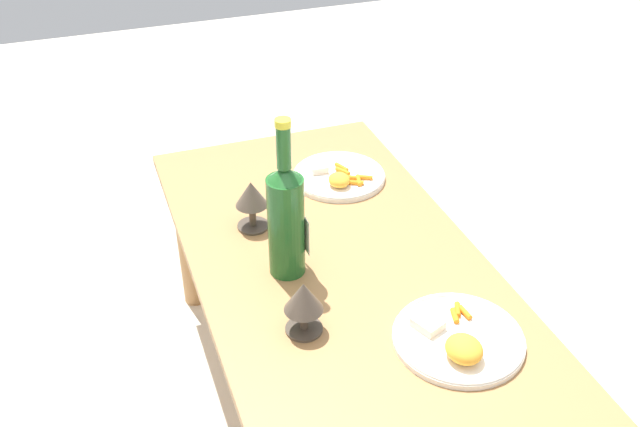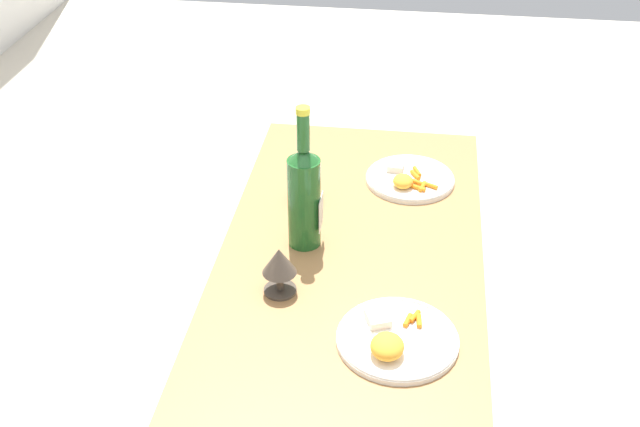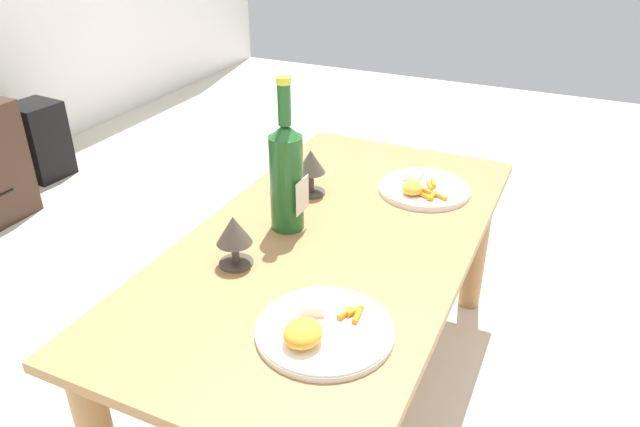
{
  "view_description": "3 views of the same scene",
  "coord_description": "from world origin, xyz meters",
  "px_view_note": "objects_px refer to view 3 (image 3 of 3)",
  "views": [
    {
      "loc": [
        -1.25,
        0.49,
        1.54
      ],
      "look_at": [
        0.05,
        0.03,
        0.61
      ],
      "focal_mm": 40.69,
      "sensor_mm": 36.0,
      "label": 1
    },
    {
      "loc": [
        -1.62,
        -0.14,
        1.7
      ],
      "look_at": [
        0.03,
        0.09,
        0.58
      ],
      "focal_mm": 44.53,
      "sensor_mm": 36.0,
      "label": 2
    },
    {
      "loc": [
        -1.16,
        -0.5,
        1.26
      ],
      "look_at": [
        -0.05,
        0.01,
        0.6
      ],
      "focal_mm": 33.9,
      "sensor_mm": 36.0,
      "label": 3
    }
  ],
  "objects_px": {
    "dinner_plate_left": "(322,329)",
    "dinner_plate_right": "(423,188)",
    "goblet_right": "(311,165)",
    "wine_bottle": "(286,173)",
    "goblet_left": "(234,233)",
    "floor_speaker": "(40,140)",
    "dining_table": "(332,268)"
  },
  "relations": [
    {
      "from": "floor_speaker",
      "to": "goblet_left",
      "type": "height_order",
      "value": "goblet_left"
    },
    {
      "from": "goblet_right",
      "to": "wine_bottle",
      "type": "bearing_deg",
      "value": -171.89
    },
    {
      "from": "dining_table",
      "to": "goblet_left",
      "type": "distance_m",
      "value": 0.3
    },
    {
      "from": "goblet_left",
      "to": "dinner_plate_right",
      "type": "distance_m",
      "value": 0.61
    },
    {
      "from": "dining_table",
      "to": "goblet_right",
      "type": "xyz_separation_m",
      "value": [
        0.19,
        0.15,
        0.18
      ]
    },
    {
      "from": "floor_speaker",
      "to": "goblet_right",
      "type": "relative_size",
      "value": 2.84
    },
    {
      "from": "floor_speaker",
      "to": "dinner_plate_right",
      "type": "bearing_deg",
      "value": -96.98
    },
    {
      "from": "dining_table",
      "to": "dinner_plate_left",
      "type": "distance_m",
      "value": 0.38
    },
    {
      "from": "dining_table",
      "to": "dinner_plate_right",
      "type": "xyz_separation_m",
      "value": [
        0.33,
        -0.13,
        0.1
      ]
    },
    {
      "from": "dining_table",
      "to": "dinner_plate_left",
      "type": "xyz_separation_m",
      "value": [
        -0.34,
        -0.13,
        0.1
      ]
    },
    {
      "from": "dinner_plate_left",
      "to": "goblet_right",
      "type": "bearing_deg",
      "value": 27.45
    },
    {
      "from": "floor_speaker",
      "to": "dinner_plate_right",
      "type": "height_order",
      "value": "dinner_plate_right"
    },
    {
      "from": "dining_table",
      "to": "dinner_plate_left",
      "type": "bearing_deg",
      "value": -159.35
    },
    {
      "from": "floor_speaker",
      "to": "dinner_plate_right",
      "type": "xyz_separation_m",
      "value": [
        -0.41,
        -2.0,
        0.34
      ]
    },
    {
      "from": "dining_table",
      "to": "dinner_plate_right",
      "type": "relative_size",
      "value": 5.04
    },
    {
      "from": "wine_bottle",
      "to": "dinner_plate_right",
      "type": "height_order",
      "value": "wine_bottle"
    },
    {
      "from": "dining_table",
      "to": "wine_bottle",
      "type": "xyz_separation_m",
      "value": [
        -0.0,
        0.12,
        0.24
      ]
    },
    {
      "from": "dinner_plate_left",
      "to": "dinner_plate_right",
      "type": "bearing_deg",
      "value": -0.15
    },
    {
      "from": "dining_table",
      "to": "dinner_plate_left",
      "type": "height_order",
      "value": "dinner_plate_left"
    },
    {
      "from": "wine_bottle",
      "to": "goblet_left",
      "type": "height_order",
      "value": "wine_bottle"
    },
    {
      "from": "goblet_left",
      "to": "dinner_plate_left",
      "type": "distance_m",
      "value": 0.32
    },
    {
      "from": "goblet_left",
      "to": "floor_speaker",
      "type": "bearing_deg",
      "value": 61.2
    },
    {
      "from": "dinner_plate_right",
      "to": "goblet_right",
      "type": "bearing_deg",
      "value": 116.49
    },
    {
      "from": "dinner_plate_right",
      "to": "floor_speaker",
      "type": "bearing_deg",
      "value": 78.4
    },
    {
      "from": "goblet_right",
      "to": "dinner_plate_left",
      "type": "bearing_deg",
      "value": -152.55
    },
    {
      "from": "goblet_right",
      "to": "dinner_plate_right",
      "type": "height_order",
      "value": "goblet_right"
    },
    {
      "from": "goblet_right",
      "to": "dinner_plate_left",
      "type": "distance_m",
      "value": 0.61
    },
    {
      "from": "goblet_right",
      "to": "goblet_left",
      "type": "bearing_deg",
      "value": 180.0
    },
    {
      "from": "wine_bottle",
      "to": "dinner_plate_right",
      "type": "bearing_deg",
      "value": -36.84
    },
    {
      "from": "goblet_right",
      "to": "dinner_plate_right",
      "type": "bearing_deg",
      "value": -63.51
    },
    {
      "from": "dinner_plate_left",
      "to": "dining_table",
      "type": "bearing_deg",
      "value": 20.65
    },
    {
      "from": "dinner_plate_left",
      "to": "goblet_left",
      "type": "bearing_deg",
      "value": 62.96
    }
  ]
}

